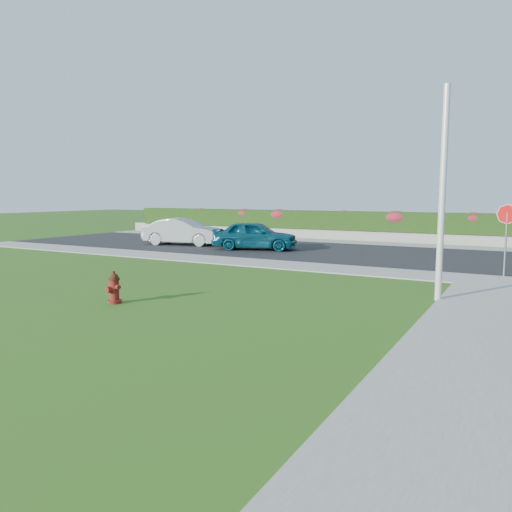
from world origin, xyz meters
The scene contains 19 objects.
ground centered at (0.00, 0.00, 0.00)m, with size 120.00×120.00×0.00m, color black.
street_far centered at (-5.00, 14.00, 0.02)m, with size 26.00×8.00×0.04m, color black.
sidewalk_right centered at (7.00, -2.00, 0.02)m, with size 2.00×20.00×0.04m, color gray.
sidewalk_far centered at (-6.00, 9.00, 0.02)m, with size 24.00×2.00×0.04m, color gray.
curb_corner centered at (7.00, 9.00, 0.02)m, with size 2.00×2.00×0.04m, color gray.
sidewalk_beyond centered at (-1.00, 19.00, 0.02)m, with size 34.00×2.00×0.04m, color gray.
retaining_wall centered at (-1.00, 20.50, 0.30)m, with size 34.00×0.40×0.60m, color gray.
hedge centered at (-1.00, 20.60, 1.15)m, with size 32.00×0.90×1.10m, color black.
fire_hydrant centered at (-0.94, 0.98, 0.38)m, with size 0.42×0.39×0.80m.
sedan_teal centered at (-3.68, 13.02, 0.73)m, with size 1.63×4.06×1.38m, color #0B4457.
sedan_silver centered at (-8.09, 13.18, 0.74)m, with size 1.47×4.22×1.39m, color #B0B3B9.
utility_pole centered at (5.99, 5.23, 2.66)m, with size 0.16×0.16×5.32m, color silver.
stop_sign centered at (7.27, 10.01, 1.75)m, with size 0.65×0.06×2.37m.
flower_clump_a centered at (-12.14, 20.50, 1.49)m, with size 1.05×0.67×0.52m, color #BD2045.
flower_clump_b centered at (-8.67, 20.50, 1.46)m, with size 1.20×0.77×0.60m, color #BD2045.
flower_clump_c centered at (-6.11, 20.50, 1.43)m, with size 1.37×0.88×0.68m, color #BD2045.
flower_clump_d centered at (-1.82, 20.50, 1.50)m, with size 1.03×0.66×0.51m, color #BD2045.
flower_clump_e centered at (1.23, 20.50, 1.41)m, with size 1.45×0.93×0.73m, color #BD2045.
flower_clump_f centered at (5.26, 20.50, 1.46)m, with size 1.20×0.77×0.60m, color #BD2045.
Camera 1 is at (7.99, -7.88, 2.66)m, focal length 35.00 mm.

